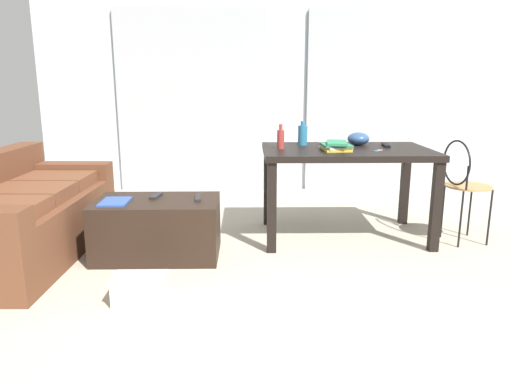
% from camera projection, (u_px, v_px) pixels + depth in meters
% --- Properties ---
extents(ground_plane, '(8.98, 8.98, 0.00)m').
position_uv_depth(ground_plane, '(307.00, 252.00, 3.69)').
color(ground_plane, '#B2A893').
extents(wall_back, '(5.77, 0.10, 2.43)m').
position_uv_depth(wall_back, '(286.00, 87.00, 5.62)').
color(wall_back, silver).
rests_on(wall_back, ground).
extents(curtains, '(3.94, 0.03, 2.09)m').
position_uv_depth(curtains, '(286.00, 102.00, 5.57)').
color(curtains, '#B2B7BC').
rests_on(curtains, ground).
extents(couch, '(0.87, 1.78, 0.75)m').
position_uv_depth(couch, '(20.00, 217.00, 3.55)').
color(couch, brown).
rests_on(couch, ground).
extents(coffee_table, '(0.90, 0.55, 0.43)m').
position_uv_depth(coffee_table, '(158.00, 228.00, 3.57)').
color(coffee_table, black).
rests_on(coffee_table, ground).
extents(craft_table, '(1.36, 0.84, 0.75)m').
position_uv_depth(craft_table, '(346.00, 160.00, 3.92)').
color(craft_table, black).
rests_on(craft_table, ground).
extents(wire_chair, '(0.36, 0.38, 0.84)m').
position_uv_depth(wire_chair, '(463.00, 178.00, 3.80)').
color(wire_chair, '#B7844C').
rests_on(wire_chair, ground).
extents(bottle_near, '(0.06, 0.06, 0.20)m').
position_uv_depth(bottle_near, '(281.00, 139.00, 3.86)').
color(bottle_near, '#99332D').
rests_on(bottle_near, craft_table).
extents(bottle_far, '(0.08, 0.08, 0.20)m').
position_uv_depth(bottle_far, '(303.00, 135.00, 4.08)').
color(bottle_far, teal).
rests_on(bottle_far, craft_table).
extents(bowl, '(0.18, 0.18, 0.11)m').
position_uv_depth(bowl, '(358.00, 139.00, 4.08)').
color(bowl, '#2D4C7A').
rests_on(bowl, craft_table).
extents(book_stack, '(0.24, 0.30, 0.07)m').
position_uv_depth(book_stack, '(336.00, 146.00, 3.78)').
color(book_stack, gold).
rests_on(book_stack, craft_table).
extents(tv_remote_on_table, '(0.06, 0.18, 0.02)m').
position_uv_depth(tv_remote_on_table, '(386.00, 145.00, 4.00)').
color(tv_remote_on_table, black).
rests_on(tv_remote_on_table, craft_table).
extents(scissors, '(0.09, 0.10, 0.00)m').
position_uv_depth(scissors, '(377.00, 151.00, 3.75)').
color(scissors, '#9EA0A5').
rests_on(scissors, craft_table).
extents(tv_remote_primary, '(0.06, 0.18, 0.02)m').
position_uv_depth(tv_remote_primary, '(198.00, 198.00, 3.54)').
color(tv_remote_primary, '#232326').
rests_on(tv_remote_primary, coffee_table).
extents(tv_remote_secondary, '(0.08, 0.17, 0.02)m').
position_uv_depth(tv_remote_secondary, '(156.00, 196.00, 3.60)').
color(tv_remote_secondary, '#232326').
rests_on(tv_remote_secondary, coffee_table).
extents(magazine, '(0.20, 0.26, 0.01)m').
position_uv_depth(magazine, '(115.00, 202.00, 3.44)').
color(magazine, '#33519E').
rests_on(magazine, coffee_table).
extents(shoebox, '(0.31, 0.21, 0.16)m').
position_uv_depth(shoebox, '(140.00, 289.00, 2.85)').
color(shoebox, beige).
rests_on(shoebox, ground).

